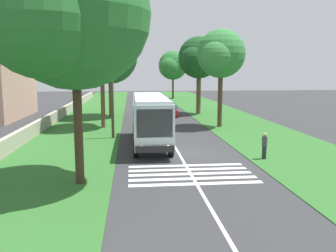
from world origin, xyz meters
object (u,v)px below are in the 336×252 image
Objects in this scene: trailing_car_2 at (163,102)px; roadside_tree_left_0 at (100,51)px; roadside_tree_right_0 at (172,66)px; pedestrian at (264,145)px; trailing_car_0 at (169,111)px; roadside_tree_left_2 at (108,57)px; roadside_tree_right_1 at (220,55)px; roadside_tree_right_2 at (198,59)px; trailing_car_1 at (166,106)px; roadside_tree_left_1 at (68,17)px; utility_pole at (112,94)px; coach_bus at (150,117)px; trailing_car_3 at (160,99)px.

roadside_tree_left_0 is (-21.76, 8.05, 6.82)m from trailing_car_2.
pedestrian is (-52.88, -0.05, -5.69)m from roadside_tree_right_0.
trailing_car_0 is 9.94m from roadside_tree_left_2.
roadside_tree_right_1 is 5.70× the size of pedestrian.
trailing_car_0 is at bearing 115.10° from roadside_tree_right_2.
trailing_car_0 is 1.00× the size of trailing_car_1.
roadside_tree_right_0 is (57.00, -11.19, -1.49)m from roadside_tree_left_1.
utility_pole is 13.33m from pedestrian.
trailing_car_0 is 0.45× the size of roadside_tree_right_1.
roadside_tree_right_0 reaches higher than roadside_tree_right_1.
roadside_tree_left_0 is 1.47× the size of utility_pole.
roadside_tree_left_2 is (17.47, 4.16, 5.06)m from coach_bus.
pedestrian reaches higher than trailing_car_0.
trailing_car_2 is 2.54× the size of pedestrian.
roadside_tree_right_0 reaches higher than trailing_car_1.
roadside_tree_left_2 is at bearing -1.26° from roadside_tree_left_0.
trailing_car_0 is 13.53m from roadside_tree_left_0.
roadside_tree_left_2 is at bearing 51.64° from roadside_tree_right_1.
trailing_car_3 is at bearing -20.73° from roadside_tree_left_2.
trailing_car_1 is 9.00m from roadside_tree_right_2.
roadside_tree_left_1 is 26.94m from roadside_tree_left_2.
roadside_tree_right_1 is at bearing -179.48° from roadside_tree_right_0.
roadside_tree_left_1 is 1.19× the size of roadside_tree_right_2.
roadside_tree_right_1 reaches higher than trailing_car_3.
trailing_car_2 is 0.36× the size of roadside_tree_left_1.
roadside_tree_left_2 reaches higher than roadside_tree_right_1.
roadside_tree_left_2 is (-13.37, 7.87, 6.54)m from trailing_car_2.
roadside_tree_left_1 is 7.03× the size of pedestrian.
roadside_tree_right_2 reaches higher than trailing_car_0.
roadside_tree_left_2 is 32.06m from roadside_tree_right_0.
trailing_car_1 is 12.46m from roadside_tree_left_2.
roadside_tree_left_0 is 0.88× the size of roadside_tree_left_1.
roadside_tree_right_1 is (-16.38, -3.77, 6.47)m from trailing_car_1.
roadside_tree_right_0 is at bearing 0.52° from roadside_tree_right_1.
utility_pole is (-5.33, 10.26, -3.39)m from roadside_tree_right_1.
trailing_car_0 is 1.00× the size of trailing_car_2.
roadside_tree_left_1 is 13.95m from pedestrian.
trailing_car_2 is 13.34m from roadside_tree_right_2.
trailing_car_0 is at bearing -86.64° from roadside_tree_left_2.
trailing_car_1 is 2.54× the size of pedestrian.
roadside_tree_right_0 is at bearing -11.11° from roadside_tree_left_1.
trailing_car_3 is at bearing -15.44° from roadside_tree_left_0.
trailing_car_2 is 0.60× the size of utility_pole.
roadside_tree_left_1 is at bearing -179.68° from roadside_tree_left_0.
trailing_car_3 is 0.41× the size of roadside_tree_left_0.
trailing_car_1 is (24.78, -3.53, -1.48)m from coach_bus.
roadside_tree_left_2 is at bearing 93.36° from trailing_car_0.
roadside_tree_left_1 is (-27.36, 7.56, 7.43)m from trailing_car_0.
roadside_tree_left_0 reaches higher than trailing_car_2.
roadside_tree_right_1 is 11.33m from roadside_tree_right_2.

